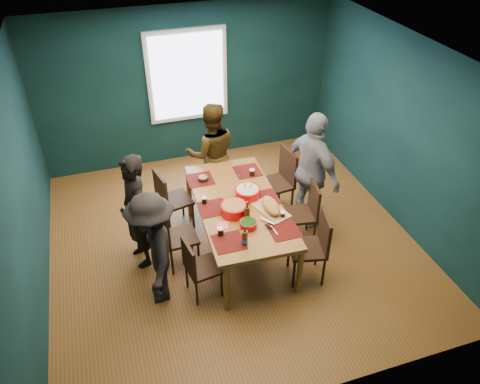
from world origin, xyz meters
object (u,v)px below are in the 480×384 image
at_px(chair_left_far, 169,197).
at_px(bowl_dumpling, 248,193).
at_px(chair_left_near, 197,265).
at_px(person_back, 212,153).
at_px(person_right, 312,172).
at_px(cutting_board, 271,207).
at_px(chair_right_far, 281,177).
at_px(chair_right_near, 315,242).
at_px(bowl_salad, 234,209).
at_px(bowl_herbs, 248,224).
at_px(person_far_left, 136,212).
at_px(chair_right_mid, 306,209).
at_px(dining_table, 239,208).
at_px(chair_left_mid, 174,233).
at_px(person_near_left, 154,250).

distance_m(chair_left_far, bowl_dumpling, 1.21).
xyz_separation_m(chair_left_near, person_back, (0.73, 1.95, 0.32)).
xyz_separation_m(person_right, cutting_board, (-0.84, -0.55, -0.02)).
distance_m(chair_right_far, chair_right_near, 1.46).
xyz_separation_m(chair_right_far, bowl_salad, (-1.01, -0.87, 0.28)).
height_order(chair_right_near, bowl_herbs, chair_right_near).
bearing_deg(chair_left_far, chair_right_near, -56.83).
distance_m(person_back, bowl_dumpling, 1.24).
relative_size(person_back, bowl_salad, 4.84).
bearing_deg(person_far_left, bowl_salad, 59.74).
bearing_deg(chair_right_mid, dining_table, -174.95).
bearing_deg(person_right, chair_right_mid, 132.25).
distance_m(dining_table, person_far_left, 1.33).
bearing_deg(chair_right_mid, person_right, 66.34).
relative_size(person_right, bowl_dumpling, 5.41).
xyz_separation_m(chair_left_near, bowl_herbs, (0.70, 0.13, 0.36)).
bearing_deg(bowl_salad, chair_right_far, 40.93).
xyz_separation_m(chair_right_mid, person_right, (0.21, 0.34, 0.36)).
bearing_deg(person_right, chair_left_mid, 82.63).
height_order(bowl_dumpling, bowl_herbs, bowl_dumpling).
relative_size(chair_right_near, bowl_salad, 2.89).
height_order(person_back, person_right, person_right).
bearing_deg(person_far_left, dining_table, 69.21).
height_order(chair_right_mid, person_far_left, person_far_left).
bearing_deg(person_far_left, person_near_left, -2.91).
bearing_deg(person_right, chair_left_near, 99.94).
bearing_deg(chair_left_far, chair_left_near, -99.45).
relative_size(dining_table, person_far_left, 1.34).
bearing_deg(cutting_board, chair_right_near, -68.63).
bearing_deg(chair_left_near, dining_table, 31.54).
relative_size(person_far_left, person_back, 0.99).
distance_m(person_back, bowl_salad, 1.51).
xyz_separation_m(chair_right_near, person_near_left, (-1.96, 0.27, 0.19)).
relative_size(chair_left_near, chair_right_mid, 0.93).
distance_m(dining_table, chair_left_far, 1.13).
xyz_separation_m(dining_table, person_near_left, (-1.21, -0.49, 0.03)).
bearing_deg(bowl_herbs, chair_right_mid, 23.57).
bearing_deg(person_right, person_near_left, 92.58).
xyz_separation_m(dining_table, bowl_herbs, (-0.04, -0.50, 0.13)).
distance_m(chair_right_near, cutting_board, 0.71).
xyz_separation_m(chair_left_near, chair_right_mid, (1.70, 0.56, 0.04)).
height_order(chair_right_far, person_right, person_right).
relative_size(dining_table, person_near_left, 1.42).
height_order(chair_left_near, bowl_salad, bowl_salad).
relative_size(chair_right_far, person_right, 0.58).
height_order(chair_left_near, bowl_herbs, bowl_herbs).
bearing_deg(chair_left_far, person_back, 22.40).
height_order(chair_right_far, person_far_left, person_far_left).
distance_m(person_near_left, bowl_dumpling, 1.48).
relative_size(person_far_left, bowl_herbs, 7.70).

